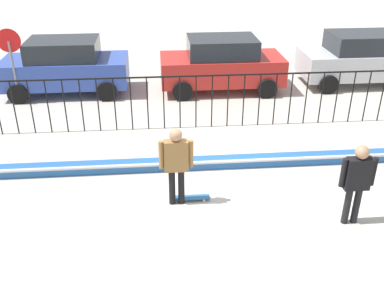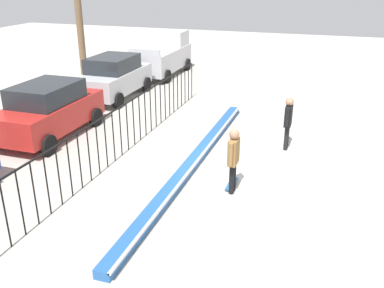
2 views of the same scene
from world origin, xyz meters
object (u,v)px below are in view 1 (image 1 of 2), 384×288
object	(u,v)px
parked_car_blue	(65,66)
parked_car_silver	(360,58)
camera_operator	(357,178)
skateboard	(191,198)
stop_sign	(11,56)
parked_car_red	(222,64)
skateboarder	(176,160)

from	to	relation	value
parked_car_blue	parked_car_silver	xyz separation A→B (m)	(10.65, 0.04, 0.00)
camera_operator	parked_car_blue	xyz separation A→B (m)	(-6.93, 8.24, -0.07)
skateboard	stop_sign	distance (m)	8.28
skateboard	camera_operator	size ratio (longest dim) A/B	0.46
parked_car_blue	parked_car_red	bearing A→B (deg)	-6.54
skateboarder	skateboard	size ratio (longest dim) A/B	2.22
parked_car_blue	skateboarder	bearing A→B (deg)	-68.86
skateboarder	parked_car_blue	bearing A→B (deg)	141.77
parked_car_red	parked_car_silver	xyz separation A→B (m)	(5.18, 0.23, 0.00)
parked_car_silver	stop_sign	bearing A→B (deg)	-177.33
skateboarder	parked_car_blue	world-z (taller)	parked_car_blue
skateboard	parked_car_blue	world-z (taller)	parked_car_blue
camera_operator	parked_car_silver	xyz separation A→B (m)	(3.72, 8.27, -0.07)
parked_car_red	parked_car_silver	size ratio (longest dim) A/B	1.00
parked_car_blue	parked_car_silver	world-z (taller)	same
skateboard	parked_car_silver	world-z (taller)	parked_car_silver
camera_operator	parked_car_red	bearing A→B (deg)	-25.16
skateboard	stop_sign	xyz separation A→B (m)	(-5.25, 6.20, 1.56)
parked_car_blue	parked_car_red	distance (m)	5.47
camera_operator	parked_car_blue	size ratio (longest dim) A/B	0.41
parked_car_blue	stop_sign	distance (m)	1.85
camera_operator	parked_car_silver	bearing A→B (deg)	-59.66
skateboarder	parked_car_red	xyz separation A→B (m)	(1.99, 7.05, -0.09)
skateboard	parked_car_blue	xyz separation A→B (m)	(-3.80, 7.16, 0.91)
parked_car_red	stop_sign	bearing A→B (deg)	-174.06
skateboard	parked_car_red	size ratio (longest dim) A/B	0.19
camera_operator	skateboard	bearing A→B (deg)	35.60
parked_car_blue	parked_car_red	size ratio (longest dim) A/B	1.00
skateboarder	stop_sign	distance (m)	8.01
stop_sign	skateboarder	bearing A→B (deg)	-51.93
skateboarder	parked_car_blue	xyz separation A→B (m)	(-3.48, 7.25, -0.09)
skateboard	camera_operator	xyz separation A→B (m)	(3.13, -1.07, 0.99)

